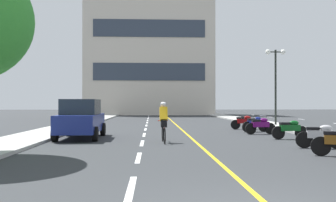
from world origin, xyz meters
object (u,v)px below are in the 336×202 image
(parked_car_near, at_px, (81,119))
(motorcycle_5, at_px, (261,125))
(motorcycle_6, at_px, (255,124))
(street_lamp_mid, at_px, (276,70))
(motorcycle_3, at_px, (320,135))
(cyclist_rider, at_px, (164,121))
(motorcycle_4, at_px, (290,129))
(motorcycle_7, at_px, (244,122))

(parked_car_near, bearing_deg, motorcycle_5, 11.92)
(parked_car_near, xyz_separation_m, motorcycle_6, (9.23, 3.58, -0.44))
(street_lamp_mid, height_order, motorcycle_3, street_lamp_mid)
(motorcycle_5, bearing_deg, cyclist_rider, -143.47)
(motorcycle_5, height_order, cyclist_rider, cyclist_rider)
(parked_car_near, height_order, cyclist_rider, parked_car_near)
(motorcycle_4, distance_m, motorcycle_7, 6.40)
(motorcycle_4, relative_size, motorcycle_7, 1.00)
(parked_car_near, xyz_separation_m, cyclist_rider, (3.79, -1.98, -0.03))
(parked_car_near, distance_m, cyclist_rider, 4.27)
(motorcycle_5, xyz_separation_m, motorcycle_7, (0.06, 3.65, 0.00))
(motorcycle_3, xyz_separation_m, motorcycle_4, (0.19, 3.41, 0.00))
(motorcycle_3, distance_m, motorcycle_4, 3.41)
(street_lamp_mid, bearing_deg, parked_car_near, -144.83)
(motorcycle_3, distance_m, motorcycle_7, 9.79)
(motorcycle_4, height_order, motorcycle_7, same)
(motorcycle_7, bearing_deg, motorcycle_3, -88.31)
(parked_car_near, distance_m, motorcycle_4, 9.63)
(cyclist_rider, bearing_deg, motorcycle_3, -21.79)
(motorcycle_4, xyz_separation_m, motorcycle_6, (-0.35, 4.40, 0.00))
(motorcycle_6, bearing_deg, motorcycle_7, 93.68)
(motorcycle_3, xyz_separation_m, cyclist_rider, (-5.60, 2.24, 0.41))
(street_lamp_mid, xyz_separation_m, motorcycle_4, (-2.53, -9.35, -3.54))
(street_lamp_mid, height_order, parked_car_near, street_lamp_mid)
(street_lamp_mid, xyz_separation_m, motorcycle_5, (-3.07, -6.62, -3.54))
(parked_car_near, distance_m, motorcycle_5, 9.25)
(motorcycle_3, bearing_deg, motorcycle_7, 91.69)
(motorcycle_6, relative_size, cyclist_rider, 0.93)
(street_lamp_mid, relative_size, cyclist_rider, 3.03)
(street_lamp_mid, relative_size, motorcycle_6, 3.27)
(motorcycle_3, height_order, motorcycle_6, same)
(parked_car_near, distance_m, motorcycle_6, 9.91)
(cyclist_rider, bearing_deg, parked_car_near, 152.36)
(cyclist_rider, bearing_deg, motorcycle_5, 36.53)
(motorcycle_3, xyz_separation_m, motorcycle_6, (-0.16, 7.80, 0.00))
(street_lamp_mid, xyz_separation_m, cyclist_rider, (-8.32, -10.51, -3.13))
(motorcycle_3, bearing_deg, street_lamp_mid, 77.98)
(motorcycle_5, relative_size, cyclist_rider, 0.96)
(street_lamp_mid, height_order, cyclist_rider, street_lamp_mid)
(motorcycle_6, bearing_deg, street_lamp_mid, 59.84)
(motorcycle_6, height_order, cyclist_rider, cyclist_rider)
(motorcycle_3, relative_size, motorcycle_6, 1.03)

